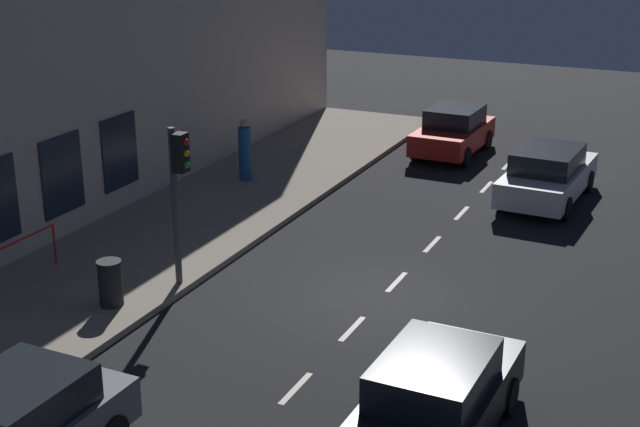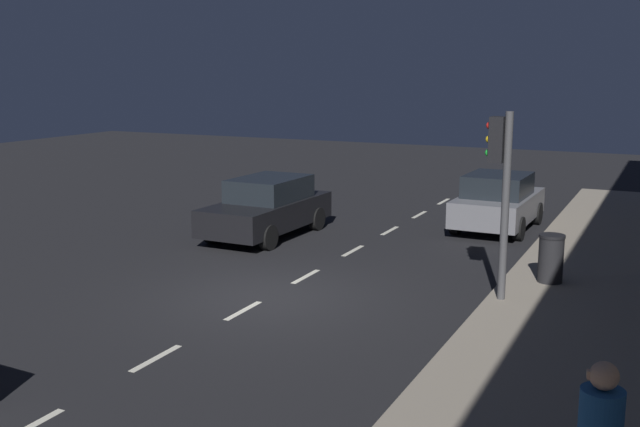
{
  "view_description": "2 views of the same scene",
  "coord_description": "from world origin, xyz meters",
  "views": [
    {
      "loc": [
        -6.4,
        17.12,
        8.36
      ],
      "look_at": [
        1.23,
        0.48,
        1.94
      ],
      "focal_mm": 51.65,
      "sensor_mm": 36.0,
      "label": 1
    },
    {
      "loc": [
        7.12,
        -12.49,
        4.45
      ],
      "look_at": [
        1.81,
        -1.46,
        2.08
      ],
      "focal_mm": 42.24,
      "sensor_mm": 36.0,
      "label": 2
    }
  ],
  "objects": [
    {
      "name": "ground_plane",
      "position": [
        0.0,
        0.0,
        0.0
      ],
      "size": [
        60.0,
        60.0,
        0.0
      ],
      "primitive_type": "plane",
      "color": "black"
    },
    {
      "name": "traffic_light",
      "position": [
        4.16,
        1.35,
        2.55
      ],
      "size": [
        0.49,
        0.32,
        3.54
      ],
      "color": "#424244",
      "rests_on": "sidewalk"
    },
    {
      "name": "parked_car_2",
      "position": [
        -2.75,
        4.76,
        0.79
      ],
      "size": [
        1.96,
        4.31,
        1.58
      ],
      "rotation": [
        0.0,
        0.0,
        3.12
      ],
      "color": "black",
      "rests_on": "ground"
    },
    {
      "name": "parked_car_3",
      "position": [
        -1.87,
        -8.22,
        0.79
      ],
      "size": [
        2.14,
        4.54,
        1.58
      ],
      "rotation": [
        0.0,
        0.0,
        3.09
      ],
      "color": "silver",
      "rests_on": "ground"
    },
    {
      "name": "parked_car_0",
      "position": [
        2.02,
        -11.93,
        0.79
      ],
      "size": [
        1.99,
        3.92,
        1.58
      ],
      "rotation": [
        0.0,
        0.0,
        -0.03
      ],
      "color": "red",
      "rests_on": "ground"
    },
    {
      "name": "red_railing",
      "position": [
        7.51,
        2.62,
        0.87
      ],
      "size": [
        0.05,
        2.09,
        0.97
      ],
      "color": "red",
      "rests_on": "sidewalk"
    },
    {
      "name": "lane_centre_line",
      "position": [
        0.0,
        -1.0,
        0.0
      ],
      "size": [
        0.12,
        27.2,
        0.01
      ],
      "color": "beige",
      "rests_on": "ground"
    },
    {
      "name": "building_facade",
      "position": [
        8.8,
        0.0,
        4.49
      ],
      "size": [
        0.65,
        32.0,
        8.98
      ],
      "color": "beige",
      "rests_on": "ground"
    },
    {
      "name": "trash_bin",
      "position": [
        4.92,
        2.94,
        0.65
      ],
      "size": [
        0.53,
        0.53,
        0.99
      ],
      "color": "black",
      "rests_on": "sidewalk"
    },
    {
      "name": "sidewalk",
      "position": [
        6.25,
        0.0,
        0.07
      ],
      "size": [
        4.5,
        32.0,
        0.15
      ],
      "color": "gray",
      "rests_on": "ground"
    },
    {
      "name": "pedestrian_0",
      "position": [
        6.69,
        -6.04,
        1.02
      ],
      "size": [
        0.44,
        0.44,
        1.87
      ],
      "rotation": [
        0.0,
        0.0,
        1.74
      ],
      "color": "#1E5189",
      "rests_on": "sidewalk"
    }
  ]
}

